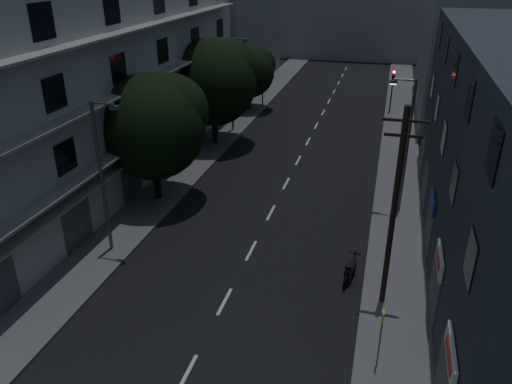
% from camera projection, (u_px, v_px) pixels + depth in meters
% --- Properties ---
extents(ground, '(160.00, 160.00, 0.00)m').
position_uv_depth(ground, '(299.00, 158.00, 38.81)').
color(ground, black).
rests_on(ground, ground).
extents(sidewalk_left, '(3.00, 90.00, 0.15)m').
position_uv_depth(sidewalk_left, '(209.00, 148.00, 40.54)').
color(sidewalk_left, '#565659').
rests_on(sidewalk_left, ground).
extents(sidewalk_right, '(3.00, 90.00, 0.15)m').
position_uv_depth(sidewalk_right, '(399.00, 167.00, 37.02)').
color(sidewalk_right, '#565659').
rests_on(sidewalk_right, ground).
extents(lane_markings, '(0.15, 60.50, 0.01)m').
position_uv_depth(lane_markings, '(312.00, 133.00, 44.27)').
color(lane_markings, beige).
rests_on(lane_markings, ground).
extents(building_left, '(7.00, 36.00, 14.00)m').
position_uv_depth(building_left, '(103.00, 79.00, 32.53)').
color(building_left, '#A7A7A2').
rests_on(building_left, ground).
extents(building_right, '(6.19, 28.00, 11.00)m').
position_uv_depth(building_right, '(507.00, 156.00, 24.04)').
color(building_right, '#292E37').
rests_on(building_right, ground).
extents(building_far_left, '(6.00, 20.00, 16.00)m').
position_uv_depth(building_far_left, '(237.00, 15.00, 58.30)').
color(building_far_left, slate).
rests_on(building_far_left, ground).
extents(building_far_right, '(6.00, 20.00, 13.00)m').
position_uv_depth(building_far_right, '(457.00, 45.00, 48.06)').
color(building_far_right, slate).
rests_on(building_far_right, ground).
extents(building_far_end, '(24.00, 8.00, 10.00)m').
position_uv_depth(building_far_end, '(355.00, 23.00, 75.97)').
color(building_far_end, slate).
rests_on(building_far_end, ground).
extents(tree_near, '(6.48, 6.48, 7.99)m').
position_uv_depth(tree_near, '(153.00, 123.00, 30.01)').
color(tree_near, black).
rests_on(tree_near, sidewalk_left).
extents(tree_mid, '(6.91, 6.91, 8.50)m').
position_uv_depth(tree_mid, '(214.00, 79.00, 39.43)').
color(tree_mid, black).
rests_on(tree_mid, sidewalk_left).
extents(tree_far, '(5.04, 5.04, 6.24)m').
position_uv_depth(tree_far, '(250.00, 70.00, 49.29)').
color(tree_far, black).
rests_on(tree_far, sidewalk_left).
extents(traffic_signal_far_right, '(0.28, 0.37, 4.10)m').
position_uv_depth(traffic_signal_far_right, '(393.00, 82.00, 48.64)').
color(traffic_signal_far_right, black).
rests_on(traffic_signal_far_right, sidewalk_right).
extents(traffic_signal_far_left, '(0.28, 0.37, 4.10)m').
position_uv_depth(traffic_signal_far_left, '(263.00, 77.00, 50.82)').
color(traffic_signal_far_left, black).
rests_on(traffic_signal_far_left, sidewalk_left).
extents(street_lamp_left_near, '(1.51, 0.25, 8.00)m').
position_uv_depth(street_lamp_left_near, '(103.00, 171.00, 24.62)').
color(street_lamp_left_near, '#515258').
rests_on(street_lamp_left_near, sidewalk_left).
extents(street_lamp_right, '(1.51, 0.25, 8.00)m').
position_uv_depth(street_lamp_right, '(406.00, 140.00, 28.82)').
color(street_lamp_right, '#585B5F').
rests_on(street_lamp_right, sidewalk_right).
extents(street_lamp_left_far, '(1.51, 0.25, 8.00)m').
position_uv_depth(street_lamp_left_far, '(233.00, 80.00, 42.91)').
color(street_lamp_left_far, '#57595E').
rests_on(street_lamp_left_far, sidewalk_left).
extents(utility_pole, '(1.80, 0.24, 9.00)m').
position_uv_depth(utility_pole, '(394.00, 207.00, 20.50)').
color(utility_pole, black).
rests_on(utility_pole, sidewalk_right).
extents(bus_stop_sign, '(0.06, 0.35, 2.52)m').
position_uv_depth(bus_stop_sign, '(381.00, 329.00, 18.19)').
color(bus_stop_sign, '#595B60').
rests_on(bus_stop_sign, sidewalk_right).
extents(motorcycle, '(0.69, 2.05, 1.33)m').
position_uv_depth(motorcycle, '(350.00, 271.00, 23.91)').
color(motorcycle, black).
rests_on(motorcycle, ground).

